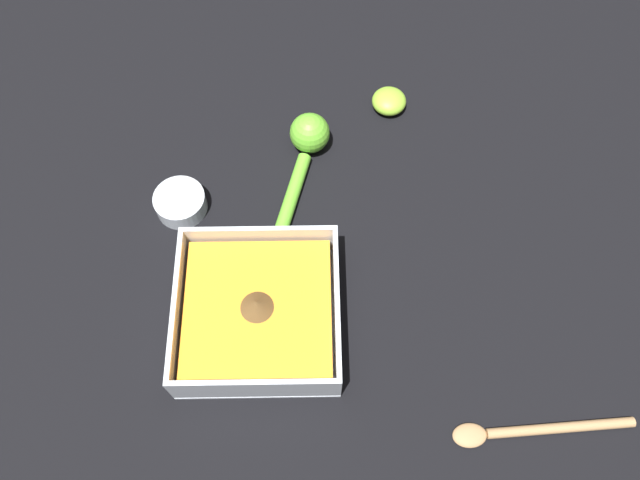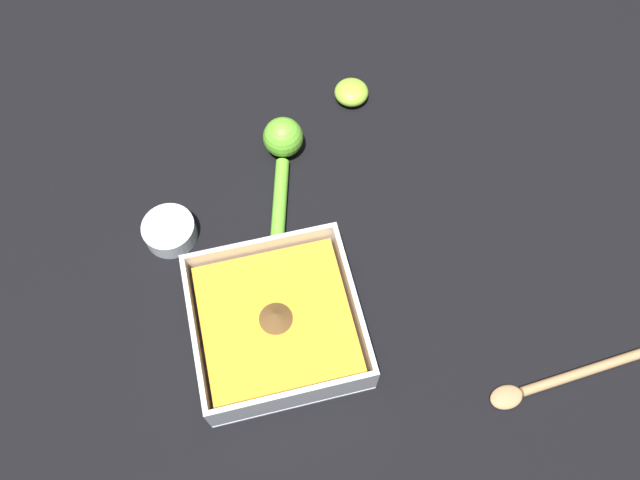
{
  "view_description": "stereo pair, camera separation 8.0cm",
  "coord_description": "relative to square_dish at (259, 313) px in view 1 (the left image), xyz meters",
  "views": [
    {
      "loc": [
        -0.1,
        0.26,
        0.75
      ],
      "look_at": [
        -0.11,
        -0.1,
        0.03
      ],
      "focal_mm": 35.0,
      "sensor_mm": 36.0,
      "label": 1
    },
    {
      "loc": [
        -0.02,
        0.25,
        0.75
      ],
      "look_at": [
        -0.11,
        -0.1,
        0.03
      ],
      "focal_mm": 35.0,
      "sensor_mm": 36.0,
      "label": 2
    }
  ],
  "objects": [
    {
      "name": "lemon_half",
      "position": [
        -0.18,
        -0.33,
        -0.01
      ],
      "size": [
        0.05,
        0.05,
        0.03
      ],
      "color": "#93CC38",
      "rests_on": "ground_plane"
    },
    {
      "name": "square_dish",
      "position": [
        0.0,
        0.0,
        0.0
      ],
      "size": [
        0.2,
        0.2,
        0.07
      ],
      "color": "silver",
      "rests_on": "ground_plane"
    },
    {
      "name": "spice_bowl",
      "position": [
        0.11,
        -0.16,
        -0.01
      ],
      "size": [
        0.07,
        0.07,
        0.03
      ],
      "color": "silver",
      "rests_on": "ground_plane"
    },
    {
      "name": "ground_plane",
      "position": [
        0.03,
        0.01,
        -0.02
      ],
      "size": [
        4.0,
        4.0,
        0.0
      ],
      "primitive_type": "plane",
      "color": "black"
    },
    {
      "name": "lemon_squeezer",
      "position": [
        -0.06,
        -0.25,
        0.0
      ],
      "size": [
        0.08,
        0.18,
        0.06
      ],
      "rotation": [
        0.0,
        0.0,
        4.44
      ],
      "color": "#6BC633",
      "rests_on": "ground_plane"
    },
    {
      "name": "wooden_spoon",
      "position": [
        -0.32,
        0.14,
        -0.02
      ],
      "size": [
        0.21,
        0.03,
        0.01
      ],
      "rotation": [
        0.0,
        0.0,
        0.06
      ],
      "color": "tan",
      "rests_on": "ground_plane"
    }
  ]
}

